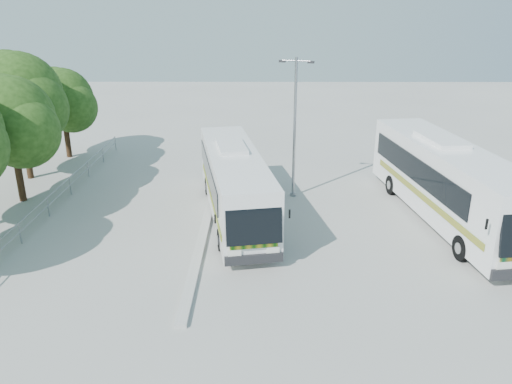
{
  "coord_description": "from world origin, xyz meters",
  "views": [
    {
      "loc": [
        0.17,
        -19.22,
        9.49
      ],
      "look_at": [
        0.04,
        2.21,
        1.57
      ],
      "focal_mm": 35.0,
      "sensor_mm": 36.0,
      "label": 1
    }
  ],
  "objects_px": {
    "coach_adjacent": "(447,181)",
    "tree_far_d": "(19,97)",
    "lamppost": "(295,122)",
    "tree_far_e": "(63,99)",
    "tree_far_c": "(11,120)",
    "coach_main": "(234,182)"
  },
  "relations": [
    {
      "from": "tree_far_c",
      "to": "coach_main",
      "type": "distance_m",
      "value": 11.57
    },
    {
      "from": "tree_far_c",
      "to": "lamppost",
      "type": "bearing_deg",
      "value": 3.21
    },
    {
      "from": "tree_far_d",
      "to": "coach_main",
      "type": "xyz_separation_m",
      "value": [
        12.32,
        -5.63,
        -3.09
      ]
    },
    {
      "from": "coach_adjacent",
      "to": "tree_far_d",
      "type": "bearing_deg",
      "value": 158.01
    },
    {
      "from": "tree_far_d",
      "to": "tree_far_e",
      "type": "height_order",
      "value": "tree_far_d"
    },
    {
      "from": "tree_far_c",
      "to": "coach_adjacent",
      "type": "xyz_separation_m",
      "value": [
        21.07,
        -2.31,
        -2.32
      ]
    },
    {
      "from": "tree_far_e",
      "to": "lamppost",
      "type": "relative_size",
      "value": 0.82
    },
    {
      "from": "tree_far_c",
      "to": "lamppost",
      "type": "distance_m",
      "value": 14.15
    },
    {
      "from": "coach_main",
      "to": "tree_far_e",
      "type": "bearing_deg",
      "value": 128.76
    },
    {
      "from": "coach_main",
      "to": "tree_far_c",
      "type": "bearing_deg",
      "value": 159.97
    },
    {
      "from": "coach_main",
      "to": "coach_adjacent",
      "type": "distance_m",
      "value": 9.95
    },
    {
      "from": "tree_far_e",
      "to": "coach_adjacent",
      "type": "relative_size",
      "value": 0.46
    },
    {
      "from": "tree_far_c",
      "to": "coach_main",
      "type": "relative_size",
      "value": 0.56
    },
    {
      "from": "tree_far_c",
      "to": "coach_main",
      "type": "bearing_deg",
      "value": -9.84
    },
    {
      "from": "tree_far_e",
      "to": "coach_adjacent",
      "type": "height_order",
      "value": "tree_far_e"
    },
    {
      "from": "tree_far_c",
      "to": "lamppost",
      "type": "height_order",
      "value": "lamppost"
    },
    {
      "from": "lamppost",
      "to": "tree_far_e",
      "type": "bearing_deg",
      "value": 171.63
    },
    {
      "from": "coach_main",
      "to": "coach_adjacent",
      "type": "height_order",
      "value": "coach_adjacent"
    },
    {
      "from": "coach_main",
      "to": "lamppost",
      "type": "xyz_separation_m",
      "value": [
        3.0,
        2.72,
        2.28
      ]
    },
    {
      "from": "lamppost",
      "to": "tree_far_d",
      "type": "bearing_deg",
      "value": -172.27
    },
    {
      "from": "coach_main",
      "to": "lamppost",
      "type": "relative_size",
      "value": 1.59
    },
    {
      "from": "tree_far_e",
      "to": "tree_far_c",
      "type": "bearing_deg",
      "value": -86.46
    }
  ]
}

